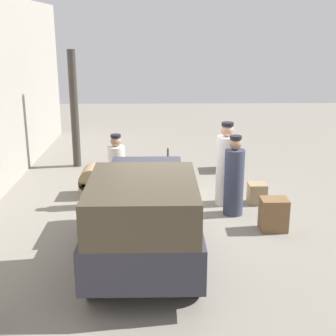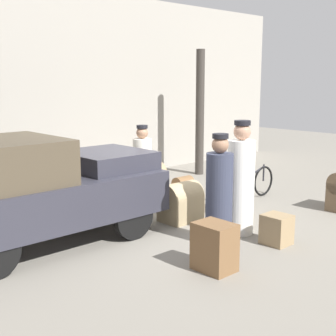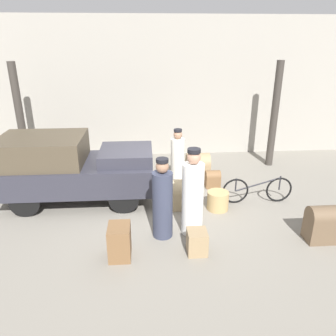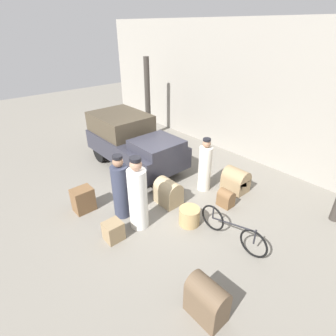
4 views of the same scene
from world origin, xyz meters
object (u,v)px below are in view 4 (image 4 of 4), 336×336
at_px(truck, 132,140).
at_px(wicker_basket, 189,216).
at_px(bicycle, 232,229).
at_px(porter_standing_middle, 121,189).
at_px(trunk_wicker_pale, 226,198).
at_px(porter_with_bicycle, 138,197).
at_px(suitcase_small_leather, 113,231).
at_px(suitcase_black_upright, 236,180).
at_px(suitcase_tan_flat, 207,299).
at_px(trunk_barrel_dark, 168,192).
at_px(porter_carrying_trunk, 205,167).
at_px(trunk_large_brown, 83,200).

distance_m(truck, wicker_basket, 3.61).
xyz_separation_m(bicycle, porter_standing_middle, (-2.39, -1.30, 0.43)).
bearing_deg(trunk_wicker_pale, porter_with_bicycle, -111.84).
bearing_deg(suitcase_small_leather, suitcase_black_upright, 80.87).
bearing_deg(suitcase_small_leather, truck, 138.37).
bearing_deg(suitcase_tan_flat, suitcase_small_leather, -175.04).
distance_m(suitcase_black_upright, trunk_barrel_dark, 2.05).
relative_size(porter_carrying_trunk, suitcase_black_upright, 2.29).
relative_size(wicker_basket, suitcase_tan_flat, 0.67).
bearing_deg(porter_with_bicycle, trunk_large_brown, -153.04).
bearing_deg(trunk_large_brown, porter_with_bicycle, 26.96).
xyz_separation_m(porter_carrying_trunk, suitcase_small_leather, (0.07, -3.08, -0.50)).
bearing_deg(suitcase_tan_flat, porter_carrying_trunk, 132.51).
bearing_deg(porter_with_bicycle, suitcase_black_upright, 78.79).
bearing_deg(suitcase_tan_flat, wicker_basket, 141.52).
bearing_deg(suitcase_tan_flat, porter_with_bicycle, 169.17).
relative_size(truck, suitcase_tan_flat, 4.73).
distance_m(porter_with_bicycle, trunk_barrel_dark, 1.26).
relative_size(suitcase_tan_flat, suitcase_small_leather, 1.67).
height_order(wicker_basket, porter_standing_middle, porter_standing_middle).
bearing_deg(truck, trunk_barrel_dark, -12.99).
xyz_separation_m(porter_standing_middle, trunk_wicker_pale, (1.49, 2.27, -0.52)).
bearing_deg(truck, wicker_basket, -12.35).
xyz_separation_m(truck, bicycle, (4.50, -0.48, -0.57)).
bearing_deg(truck, suitcase_small_leather, -41.63).
xyz_separation_m(suitcase_black_upright, suitcase_small_leather, (-0.60, -3.71, -0.10)).
relative_size(truck, trunk_wicker_pale, 7.52).
distance_m(porter_with_bicycle, suitcase_black_upright, 3.10).
distance_m(wicker_basket, porter_standing_middle, 1.79).
height_order(porter_standing_middle, trunk_wicker_pale, porter_standing_middle).
distance_m(suitcase_black_upright, trunk_large_brown, 4.25).
relative_size(porter_with_bicycle, trunk_barrel_dark, 2.65).
distance_m(wicker_basket, suitcase_black_upright, 2.07).
bearing_deg(porter_standing_middle, porter_carrying_trunk, 77.48).
relative_size(trunk_large_brown, trunk_barrel_dark, 0.92).
relative_size(truck, suitcase_black_upright, 5.15).
distance_m(trunk_large_brown, suitcase_small_leather, 1.44).
height_order(porter_standing_middle, suitcase_small_leather, porter_standing_middle).
xyz_separation_m(bicycle, suitcase_small_leather, (-1.78, -1.93, -0.11)).
xyz_separation_m(porter_carrying_trunk, suitcase_tan_flat, (2.62, -2.86, -0.33)).
relative_size(suitcase_tan_flat, trunk_barrel_dark, 1.10).
bearing_deg(trunk_barrel_dark, porter_standing_middle, -107.34).
bearing_deg(trunk_barrel_dark, wicker_basket, -10.72).
relative_size(trunk_wicker_pale, suitcase_tan_flat, 0.63).
bearing_deg(trunk_large_brown, wicker_basket, 37.41).
bearing_deg(bicycle, trunk_wicker_pale, 132.75).
distance_m(truck, bicycle, 4.56).
bearing_deg(trunk_large_brown, suitcase_small_leather, 0.86).
bearing_deg(wicker_basket, porter_with_bicycle, -128.55).
height_order(truck, suitcase_black_upright, truck).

